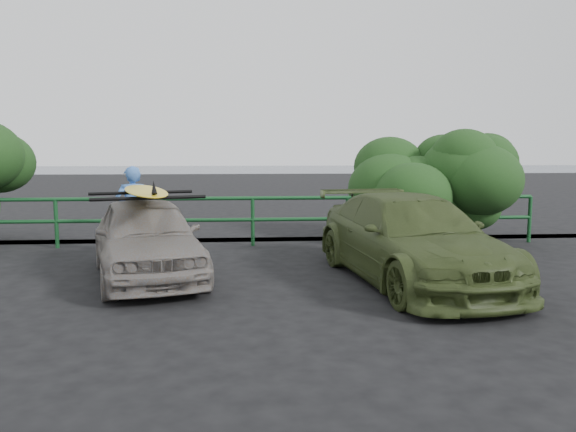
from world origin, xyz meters
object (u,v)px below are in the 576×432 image
object	(u,v)px
guardrail	(205,222)
olive_vehicle	(411,239)
man	(133,211)
sedan	(146,238)
surfboard	(145,191)

from	to	relation	value
guardrail	olive_vehicle	distance (m)	4.78
olive_vehicle	man	bearing A→B (deg)	142.25
olive_vehicle	man	size ratio (longest dim) A/B	2.67
guardrail	sedan	bearing A→B (deg)	-103.59
sedan	surfboard	distance (m)	0.74
guardrail	man	distance (m)	1.57
man	olive_vehicle	bearing A→B (deg)	138.38
sedan	surfboard	size ratio (longest dim) A/B	1.33
sedan	guardrail	bearing A→B (deg)	60.46
guardrail	olive_vehicle	world-z (taller)	olive_vehicle
man	surfboard	distance (m)	2.17
sedan	man	xyz separation A→B (m)	(-0.60, 2.02, 0.21)
sedan	man	world-z (taller)	man
guardrail	sedan	world-z (taller)	sedan
man	sedan	bearing A→B (deg)	93.82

